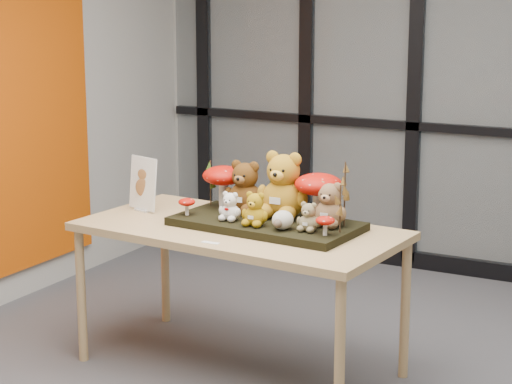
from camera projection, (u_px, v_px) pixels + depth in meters
The scene contains 22 objects.
room_shell at pixel (338, 63), 4.16m from camera, with size 5.00×5.00×5.00m.
glass_partition at pixel (479, 77), 6.35m from camera, with size 4.90×0.06×2.78m.
display_table at pixel (239, 239), 4.86m from camera, with size 1.74×0.97×0.79m.
diorama_tray at pixel (266, 224), 4.83m from camera, with size 0.97×0.48×0.04m, color black.
bear_pooh_yellow at pixel (284, 181), 4.85m from camera, with size 0.29×0.27×0.38m, color #B07B1A, non-canonical shape.
bear_brown_medium at pixel (245, 184), 4.96m from camera, with size 0.24×0.22×0.31m, color #4F2D0D, non-canonical shape.
bear_tan_back at pixel (329, 202), 4.67m from camera, with size 0.19×0.17×0.25m, color brown, non-canonical shape.
bear_small_yellow at pixel (255, 207), 4.69m from camera, with size 0.15×0.13×0.19m, color #A97F0E, non-canonical shape.
bear_white_bow at pixel (230, 205), 4.80m from camera, with size 0.13×0.12×0.17m, color white, non-canonical shape.
bear_beige_small at pixel (309, 215), 4.59m from camera, with size 0.12×0.11×0.16m, color olive, non-canonical shape.
plush_cream_hedgehog at pixel (283, 219), 4.62m from camera, with size 0.08×0.07×0.11m, color beige, non-canonical shape.
mushroom_back_left at pixel (223, 185), 5.08m from camera, with size 0.23×0.23×0.25m, color #A70E05, non-canonical shape.
mushroom_back_right at pixel (318, 195), 4.78m from camera, with size 0.25×0.25×0.28m, color #A70E05, non-canonical shape.
mushroom_front_left at pixel (187, 206), 4.92m from camera, with size 0.09×0.09×0.10m, color #A70E05, non-canonical shape.
mushroom_front_right at pixel (325, 225), 4.51m from camera, with size 0.10×0.10×0.11m, color #A70E05, non-canonical shape.
sprig_green_far_left at pixel (211, 183), 5.13m from camera, with size 0.05×0.05×0.25m, color #1B390C, non-canonical shape.
sprig_green_mid_left at pixel (245, 186), 5.07m from camera, with size 0.05×0.05×0.25m, color #1B390C, non-canonical shape.
sprig_dry_far_right at pixel (345, 194), 4.66m from camera, with size 0.05×0.05×0.33m, color brown, non-canonical shape.
sprig_dry_mid_right at pixel (340, 209), 4.55m from camera, with size 0.05×0.05×0.24m, color brown, non-canonical shape.
sprig_green_centre at pixel (271, 193), 5.00m from camera, with size 0.05×0.05×0.19m, color #1B390C, non-canonical shape.
sign_holder at pixel (143, 186), 5.17m from camera, with size 0.22×0.10×0.31m.
label_card at pixel (211, 243), 4.54m from camera, with size 0.09×0.03×0.00m, color white.
Camera 1 is at (1.64, -3.87, 2.00)m, focal length 65.00 mm.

